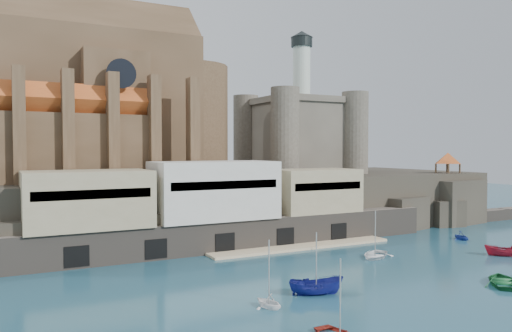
{
  "coord_description": "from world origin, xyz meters",
  "views": [
    {
      "loc": [
        -38.73,
        -44.81,
        14.9
      ],
      "look_at": [
        1.53,
        32.0,
        11.87
      ],
      "focal_mm": 35.0,
      "sensor_mm": 36.0,
      "label": 1
    }
  ],
  "objects": [
    {
      "name": "ground",
      "position": [
        0.0,
        0.0,
        0.0
      ],
      "size": [
        300.0,
        300.0,
        0.0
      ],
      "primitive_type": "plane",
      "color": "navy",
      "rests_on": "ground"
    },
    {
      "name": "quay",
      "position": [
        -10.19,
        23.07,
        6.07
      ],
      "size": [
        70.0,
        12.0,
        13.05
      ],
      "color": "#5F564C",
      "rests_on": "ground"
    },
    {
      "name": "boat_4",
      "position": [
        -16.22,
        -4.49,
        0.0
      ],
      "size": [
        3.22,
        2.35,
        3.38
      ],
      "primitive_type": "imported",
      "rotation": [
        0.0,
        0.0,
        3.35
      ],
      "color": "white",
      "rests_on": "ground"
    },
    {
      "name": "boat_2",
      "position": [
        -9.93,
        -3.11,
        0.0
      ],
      "size": [
        2.8,
        2.77,
        5.69
      ],
      "primitive_type": "imported",
      "rotation": [
        0.0,
        0.0,
        1.22
      ],
      "color": "navy",
      "rests_on": "ground"
    },
    {
      "name": "boat_6",
      "position": [
        7.25,
        7.7,
        0.0
      ],
      "size": [
        3.39,
        4.32,
        6.06
      ],
      "primitive_type": "imported",
      "rotation": [
        0.0,
        0.0,
        5.28
      ],
      "color": "white",
      "rests_on": "ground"
    },
    {
      "name": "rock_outcrop",
      "position": [
        42.0,
        25.84,
        4.02
      ],
      "size": [
        14.5,
        10.5,
        8.7
      ],
      "color": "black",
      "rests_on": "ground"
    },
    {
      "name": "pavilion",
      "position": [
        42.0,
        26.0,
        12.73
      ],
      "size": [
        6.4,
        6.4,
        5.4
      ],
      "color": "#493522",
      "rests_on": "rock_outcrop"
    },
    {
      "name": "castle_keep",
      "position": [
        16.08,
        41.08,
        18.31
      ],
      "size": [
        21.2,
        21.2,
        29.3
      ],
      "color": "#4D473C",
      "rests_on": "promontory"
    },
    {
      "name": "promontory",
      "position": [
        -0.19,
        39.37,
        4.92
      ],
      "size": [
        100.0,
        36.0,
        10.0
      ],
      "color": "black",
      "rests_on": "ground"
    },
    {
      "name": "boat_5",
      "position": [
        23.48,
        0.11,
        0.0
      ],
      "size": [
        2.56,
        2.56,
        4.75
      ],
      "primitive_type": "imported",
      "rotation": [
        0.0,
        0.0,
        3.97
      ],
      "color": "maroon",
      "rests_on": "ground"
    },
    {
      "name": "church",
      "position": [
        -24.13,
        41.85,
        22.13
      ],
      "size": [
        47.0,
        25.93,
        30.51
      ],
      "color": "#493522",
      "rests_on": "promontory"
    },
    {
      "name": "boat_7",
      "position": [
        28.71,
        11.44,
        0.0
      ],
      "size": [
        3.28,
        2.42,
        3.41
      ],
      "primitive_type": "imported",
      "rotation": [
        0.0,
        0.0,
        6.05
      ],
      "color": "navy",
      "rests_on": "ground"
    },
    {
      "name": "boat_3",
      "position": [
        10.6,
        -9.36,
        0.0
      ],
      "size": [
        4.19,
        4.2,
        6.44
      ],
      "primitive_type": "imported",
      "rotation": [
        0.0,
        0.0,
        2.35
      ],
      "color": "#1A6231",
      "rests_on": "ground"
    }
  ]
}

